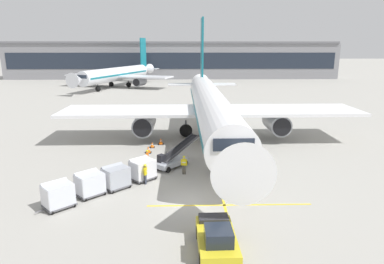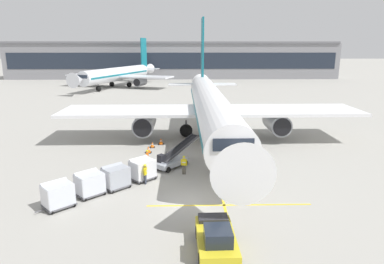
% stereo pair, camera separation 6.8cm
% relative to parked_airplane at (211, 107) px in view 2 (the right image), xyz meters
% --- Properties ---
extents(ground_plane, '(600.00, 600.00, 0.00)m').
position_rel_parked_airplane_xyz_m(ground_plane, '(-3.02, -17.55, -4.07)').
color(ground_plane, '#9E9B93').
extents(parked_airplane, '(36.16, 46.80, 15.88)m').
position_rel_parked_airplane_xyz_m(parked_airplane, '(0.00, 0.00, 0.00)').
color(parked_airplane, white).
rests_on(parked_airplane, ground).
extents(belt_loader, '(4.57, 4.91, 2.60)m').
position_rel_parked_airplane_xyz_m(belt_loader, '(-4.34, -10.01, -3.26)').
color(belt_loader, '#A3A8B2').
rests_on(belt_loader, ground).
extents(baggage_cart_lead, '(2.55, 2.53, 1.91)m').
position_rel_parked_airplane_xyz_m(baggage_cart_lead, '(-6.89, -13.24, -3.07)').
color(baggage_cart_lead, '#515156').
rests_on(baggage_cart_lead, ground).
extents(baggage_cart_second, '(2.55, 2.53, 1.91)m').
position_rel_parked_airplane_xyz_m(baggage_cart_second, '(-8.82, -15.01, -3.07)').
color(baggage_cart_second, '#515156').
rests_on(baggage_cart_second, ground).
extents(baggage_cart_third, '(2.55, 2.53, 1.91)m').
position_rel_parked_airplane_xyz_m(baggage_cart_third, '(-10.56, -16.36, -3.07)').
color(baggage_cart_third, '#515156').
rests_on(baggage_cart_third, ground).
extents(baggage_cart_fourth, '(2.55, 2.53, 1.91)m').
position_rel_parked_airplane_xyz_m(baggage_cart_fourth, '(-12.27, -18.36, -3.07)').
color(baggage_cart_fourth, '#515156').
rests_on(baggage_cart_fourth, ground).
extents(pushback_tug, '(2.20, 4.44, 1.83)m').
position_rel_parked_airplane_xyz_m(pushback_tug, '(-1.49, -24.07, -3.24)').
color(pushback_tug, gold).
rests_on(pushback_tug, ground).
extents(ground_crew_by_loader, '(0.28, 0.57, 1.74)m').
position_rel_parked_airplane_xyz_m(ground_crew_by_loader, '(-6.76, -10.19, -3.07)').
color(ground_crew_by_loader, '#514C42').
rests_on(ground_crew_by_loader, ground).
extents(ground_crew_by_carts, '(0.27, 0.57, 1.74)m').
position_rel_parked_airplane_xyz_m(ground_crew_by_carts, '(-6.51, -14.20, -3.07)').
color(ground_crew_by_carts, '#333847').
rests_on(ground_crew_by_carts, ground).
extents(ground_crew_marshaller, '(0.56, 0.30, 1.74)m').
position_rel_parked_airplane_xyz_m(ground_crew_marshaller, '(-3.29, -12.04, -3.07)').
color(ground_crew_marshaller, '#514C42').
rests_on(ground_crew_marshaller, ground).
extents(safety_cone_engine_keepout, '(0.57, 0.57, 0.65)m').
position_rel_parked_airplane_xyz_m(safety_cone_engine_keepout, '(-6.91, -3.57, -3.75)').
color(safety_cone_engine_keepout, black).
rests_on(safety_cone_engine_keepout, ground).
extents(safety_cone_wingtip, '(0.65, 0.65, 0.74)m').
position_rel_parked_airplane_xyz_m(safety_cone_wingtip, '(-7.15, -5.55, -3.71)').
color(safety_cone_wingtip, black).
rests_on(safety_cone_wingtip, ground).
extents(safety_cone_nose_mark, '(0.66, 0.66, 0.74)m').
position_rel_parked_airplane_xyz_m(safety_cone_nose_mark, '(-6.00, -2.32, -3.70)').
color(safety_cone_nose_mark, black).
rests_on(safety_cone_nose_mark, ground).
extents(apron_guidance_line_lead_in, '(0.20, 110.00, 0.01)m').
position_rel_parked_airplane_xyz_m(apron_guidance_line_lead_in, '(-0.37, -0.82, -4.06)').
color(apron_guidance_line_lead_in, yellow).
rests_on(apron_guidance_line_lead_in, ground).
extents(apron_guidance_line_stop_bar, '(12.00, 0.20, 0.01)m').
position_rel_parked_airplane_xyz_m(apron_guidance_line_stop_bar, '(0.00, -18.31, -4.06)').
color(apron_guidance_line_stop_bar, yellow).
rests_on(apron_guidance_line_stop_bar, ground).
extents(terminal_building, '(116.48, 15.48, 12.84)m').
position_rel_parked_airplane_xyz_m(terminal_building, '(-7.18, 86.11, 2.30)').
color(terminal_building, gray).
rests_on(terminal_building, ground).
extents(distant_airplane, '(31.32, 39.50, 13.79)m').
position_rel_parked_airplane_xyz_m(distant_airplane, '(-21.65, 55.77, -0.45)').
color(distant_airplane, silver).
rests_on(distant_airplane, ground).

